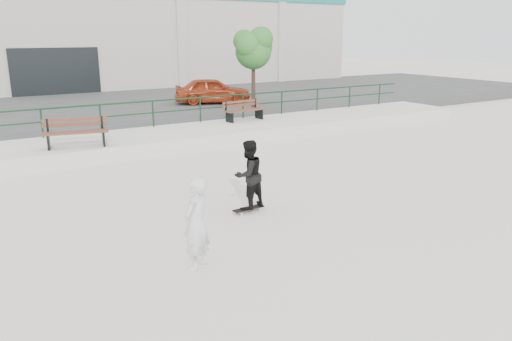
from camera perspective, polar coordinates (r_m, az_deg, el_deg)
ground at (r=10.16m, az=5.04°, el=-7.72°), size 120.00×120.00×0.00m
ledge at (r=18.25m, az=-13.06°, el=3.19°), size 30.00×3.00×0.50m
parking_strip at (r=26.33m, az=-19.17°, el=6.39°), size 60.00×14.00×0.50m
railing at (r=19.30m, az=-14.51°, el=6.75°), size 28.00×0.06×1.03m
commercial_building at (r=39.85m, az=-24.49°, el=14.91°), size 44.20×16.33×8.00m
bench_left at (r=16.82m, az=-19.90°, el=4.09°), size 2.05×0.97×0.91m
bench_right at (r=20.75m, az=-1.42°, el=6.87°), size 1.84×0.68×0.83m
tree at (r=24.42m, az=-0.27°, el=13.92°), size 2.15×1.91×3.82m
red_car at (r=26.02m, az=-4.98°, el=9.10°), size 4.17×2.85×1.32m
skateboard at (r=11.54m, az=-0.86°, el=-4.39°), size 0.79×0.26×0.09m
standing_skater at (r=11.29m, az=-0.87°, el=-0.48°), size 0.89×0.76×1.59m
seated_skater at (r=8.67m, az=-6.79°, el=-6.03°), size 0.72×0.67×1.65m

